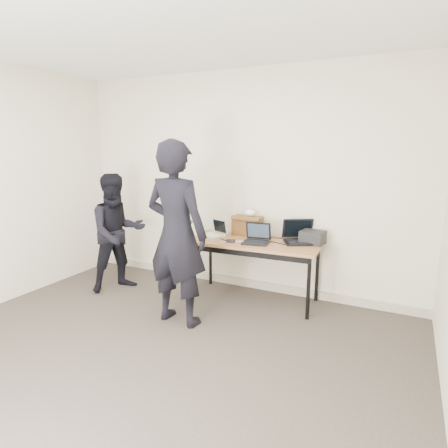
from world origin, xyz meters
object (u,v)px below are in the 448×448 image
Objects in this scene: desk at (254,246)px; laptop_beige at (214,233)px; laptop_center at (257,238)px; equipment_box at (313,237)px; laptop_right at (299,237)px; person_observer at (118,233)px; leather_satchel at (247,225)px; person_typist at (177,234)px.

desk is 0.52m from laptop_beige.
laptop_center is 1.27× the size of equipment_box.
desk is 0.13m from laptop_center.
person_observer is (-2.15, -0.59, -0.04)m from laptop_right.
laptop_center is 0.49m from laptop_right.
person_observer reaches higher than laptop_beige.
leather_satchel is 0.19× the size of person_typist.
leather_satchel is 1.13m from person_typist.
laptop_beige is 0.42m from leather_satchel.
desk is 0.67m from equipment_box.
person_typist reaches higher than laptop_right.
laptop_right is at bearing -3.68° from leather_satchel.
laptop_right is 1.30× the size of leather_satchel.
desk is 3.27× the size of laptop_right.
laptop_beige reaches higher than desk.
person_observer is (-1.17, 0.44, -0.20)m from person_typist.
desk is 4.59× the size of laptop_beige.
laptop_beige is at bearing 167.95° from laptop_center.
equipment_box is (0.81, -0.04, -0.05)m from leather_satchel.
equipment_box is (0.58, 0.24, 0.02)m from laptop_center.
person_typist is at bearing -65.59° from laptop_beige.
leather_satchel is at bearing 121.87° from laptop_center.
desk is at bearing 24.07° from laptop_beige.
laptop_center is at bearing -50.25° from leather_satchel.
person_typist reaches higher than equipment_box.
person_typist is (-1.13, -1.04, 0.14)m from equipment_box.
equipment_box is (0.63, 0.19, 0.13)m from desk.
leather_satchel is 1.62m from person_observer.
laptop_beige is at bearing -170.11° from equipment_box.
laptop_beige is 0.57m from laptop_center.
person_observer is at bearing -137.71° from laptop_beige.
laptop_right is at bearing 18.53° from desk.
person_observer is (-2.30, -0.60, -0.06)m from equipment_box.
person_observer is at bearing 166.84° from laptop_right.
laptop_beige is 1.01m from laptop_right.
leather_satchel reaches higher than equipment_box.
person_typist is (-0.50, -0.85, 0.27)m from desk.
equipment_box is at bearing -27.03° from laptop_right.
laptop_right is 0.32× the size of person_observer.
desk is at bearing -51.84° from leather_satchel.
person_typist reaches higher than leather_satchel.
person_typist reaches higher than desk.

